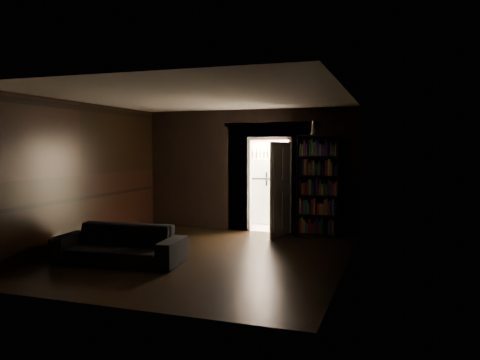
% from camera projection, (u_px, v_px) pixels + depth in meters
% --- Properties ---
extents(ground, '(5.50, 5.50, 0.00)m').
position_uv_depth(ground, '(201.00, 257.00, 8.27)').
color(ground, black).
rests_on(ground, ground).
extents(room_walls, '(5.02, 5.61, 2.84)m').
position_uv_depth(room_walls, '(222.00, 160.00, 9.16)').
color(room_walls, black).
rests_on(room_walls, ground).
extents(kitchen_alcove, '(2.20, 1.80, 2.60)m').
position_uv_depth(kitchen_alcove, '(281.00, 176.00, 11.68)').
color(kitchen_alcove, '#B6AF9F').
rests_on(kitchen_alcove, ground).
extents(sofa, '(2.21, 1.09, 0.82)m').
position_uv_depth(sofa, '(119.00, 238.00, 7.82)').
color(sofa, black).
rests_on(sofa, ground).
extents(bookshelf, '(0.95, 0.53, 2.20)m').
position_uv_depth(bookshelf, '(318.00, 186.00, 10.07)').
color(bookshelf, black).
rests_on(bookshelf, ground).
extents(refrigerator, '(0.77, 0.71, 1.65)m').
position_uv_depth(refrigerator, '(260.00, 190.00, 12.05)').
color(refrigerator, white).
rests_on(refrigerator, ground).
extents(door, '(0.27, 0.83, 2.05)m').
position_uv_depth(door, '(280.00, 189.00, 10.11)').
color(door, white).
rests_on(door, ground).
extents(figurine, '(0.11, 0.11, 0.32)m').
position_uv_depth(figurine, '(313.00, 127.00, 9.95)').
color(figurine, white).
rests_on(figurine, bookshelf).
extents(bottles, '(0.59, 0.26, 0.24)m').
position_uv_depth(bottles, '(262.00, 154.00, 11.83)').
color(bottles, black).
rests_on(bottles, refrigerator).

